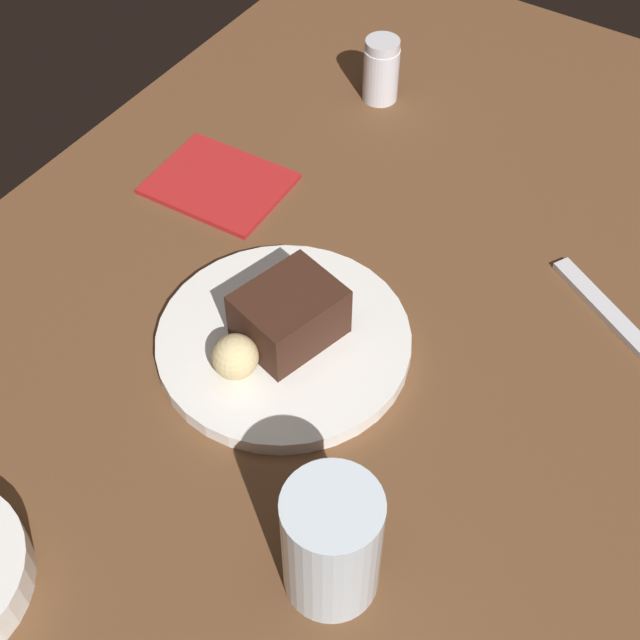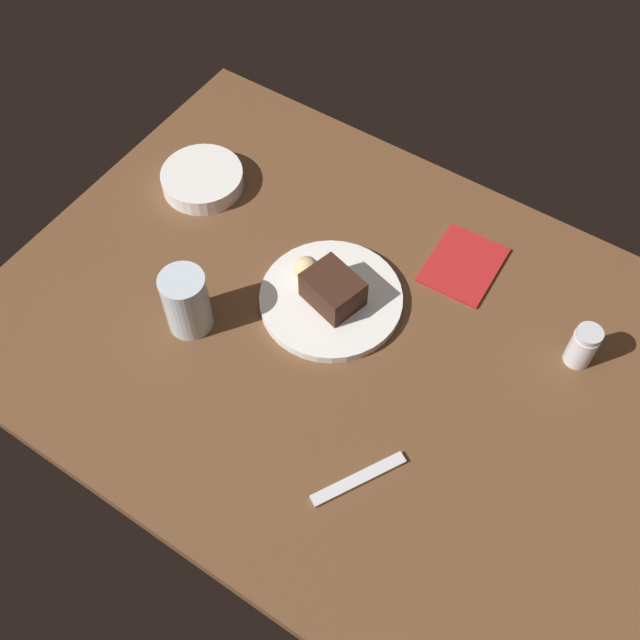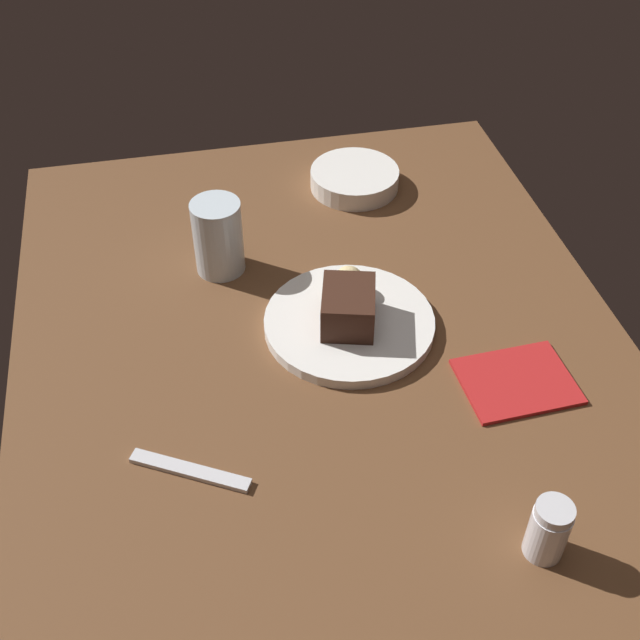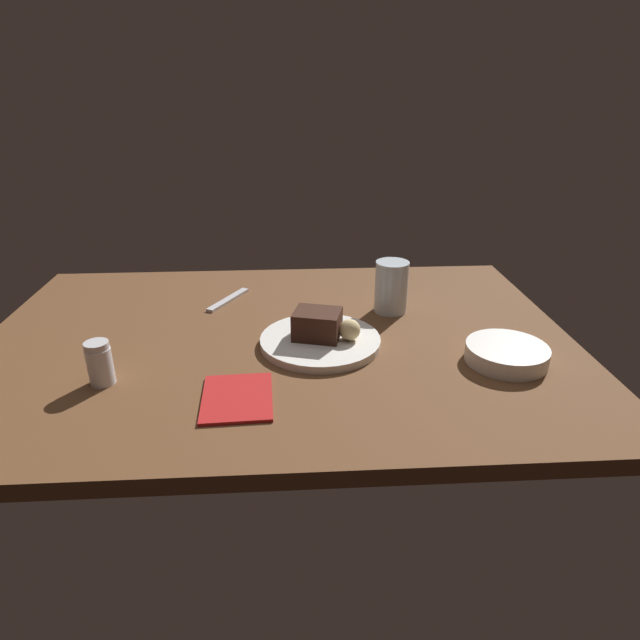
{
  "view_description": "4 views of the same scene",
  "coord_description": "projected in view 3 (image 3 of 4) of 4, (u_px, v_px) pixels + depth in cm",
  "views": [
    {
      "loc": [
        50.34,
        26.91,
        68.76
      ],
      "look_at": [
        6.38,
        -1.6,
        6.61
      ],
      "focal_mm": 49.92,
      "sensor_mm": 36.0,
      "label": 1
    },
    {
      "loc": [
        -30.36,
        57.62,
        108.05
      ],
      "look_at": [
        6.07,
        2.56,
        8.15
      ],
      "focal_mm": 42.99,
      "sensor_mm": 36.0,
      "label": 2
    },
    {
      "loc": [
        -71.48,
        16.69,
        80.9
      ],
      "look_at": [
        6.63,
        0.25,
        6.88
      ],
      "focal_mm": 45.36,
      "sensor_mm": 36.0,
      "label": 3
    },
    {
      "loc": [
        2.65,
        -99.13,
        51.5
      ],
      "look_at": [
        8.37,
        -4.83,
        8.64
      ],
      "focal_mm": 30.07,
      "sensor_mm": 36.0,
      "label": 4
    }
  ],
  "objects": [
    {
      "name": "dessert_plate",
      "position": [
        349.0,
        323.0,
        1.13
      ],
      "size": [
        23.88,
        23.88,
        1.61
      ],
      "primitive_type": "cylinder",
      "color": "white",
      "rests_on": "dining_table"
    },
    {
      "name": "folded_napkin",
      "position": [
        517.0,
        381.0,
        1.05
      ],
      "size": [
        12.13,
        14.92,
        0.6
      ],
      "primitive_type": "cube",
      "rotation": [
        0.0,
        0.0,
        0.05
      ],
      "color": "#B21E1E",
      "rests_on": "dining_table"
    },
    {
      "name": "dining_table",
      "position": [
        332.0,
        382.0,
        1.08
      ],
      "size": [
        120.0,
        84.0,
        3.0
      ],
      "primitive_type": "cube",
      "color": "brown",
      "rests_on": "ground"
    },
    {
      "name": "dessert_spoon",
      "position": [
        190.0,
        471.0,
        0.95
      ],
      "size": [
        8.92,
        13.96,
        0.7
      ],
      "primitive_type": "cube",
      "rotation": [
        0.0,
        0.0,
        1.06
      ],
      "color": "silver",
      "rests_on": "dining_table"
    },
    {
      "name": "chocolate_cake_slice",
      "position": [
        348.0,
        307.0,
        1.1
      ],
      "size": [
        10.52,
        9.25,
        5.5
      ],
      "primitive_type": "cube",
      "rotation": [
        0.0,
        0.0,
        2.88
      ],
      "color": "#381E14",
      "rests_on": "dessert_plate"
    },
    {
      "name": "salt_shaker",
      "position": [
        548.0,
        530.0,
        0.85
      ],
      "size": [
        4.32,
        4.32,
        7.89
      ],
      "color": "silver",
      "rests_on": "dining_table"
    },
    {
      "name": "water_glass",
      "position": [
        218.0,
        237.0,
        1.19
      ],
      "size": [
        7.41,
        7.41,
        11.65
      ],
      "primitive_type": "cylinder",
      "color": "silver",
      "rests_on": "dining_table"
    },
    {
      "name": "bread_roll",
      "position": [
        349.0,
        280.0,
        1.15
      ],
      "size": [
        4.22,
        4.22,
        4.22
      ],
      "primitive_type": "sphere",
      "color": "#DBC184",
      "rests_on": "dessert_plate"
    },
    {
      "name": "side_bowl",
      "position": [
        355.0,
        179.0,
        1.38
      ],
      "size": [
        15.12,
        15.12,
        3.3
      ],
      "primitive_type": "cylinder",
      "color": "white",
      "rests_on": "dining_table"
    }
  ]
}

